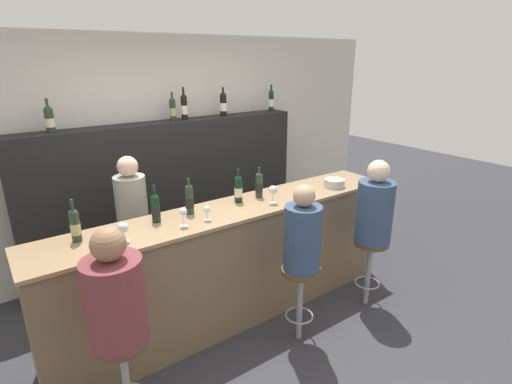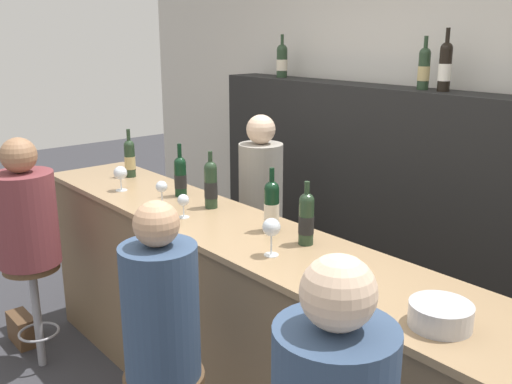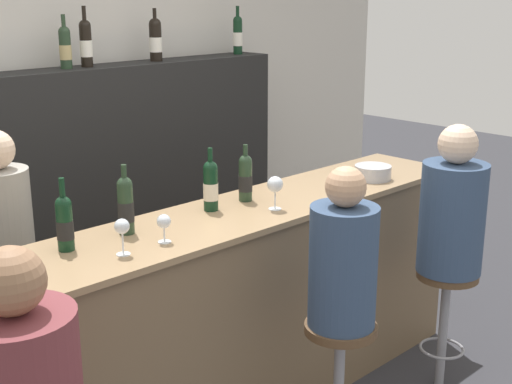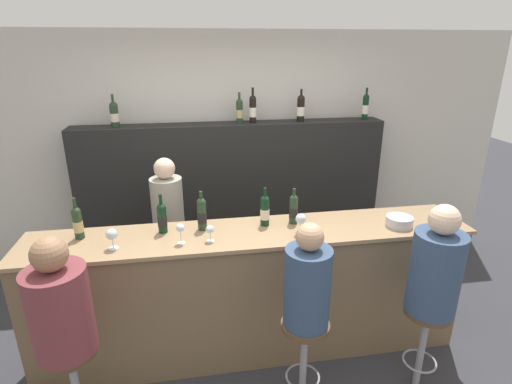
{
  "view_description": "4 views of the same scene",
  "coord_description": "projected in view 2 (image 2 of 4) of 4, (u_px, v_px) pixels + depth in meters",
  "views": [
    {
      "loc": [
        -1.76,
        -2.51,
        2.36
      ],
      "look_at": [
        0.21,
        0.22,
        1.22
      ],
      "focal_mm": 28.0,
      "sensor_mm": 36.0,
      "label": 1
    },
    {
      "loc": [
        2.05,
        -1.37,
        2.02
      ],
      "look_at": [
        0.02,
        0.35,
        1.27
      ],
      "focal_mm": 40.0,
      "sensor_mm": 36.0,
      "label": 2
    },
    {
      "loc": [
        -2.04,
        -2.17,
        2.15
      ],
      "look_at": [
        0.25,
        0.18,
        1.2
      ],
      "focal_mm": 50.0,
      "sensor_mm": 36.0,
      "label": 3
    },
    {
      "loc": [
        -0.43,
        -2.47,
        2.44
      ],
      "look_at": [
        0.04,
        0.3,
        1.4
      ],
      "focal_mm": 28.0,
      "sensor_mm": 36.0,
      "label": 4
    }
  ],
  "objects": [
    {
      "name": "wine_bottle_counter_4",
      "position": [
        306.0,
        218.0,
        2.54
      ],
      "size": [
        0.07,
        0.07,
        0.29
      ],
      "color": "#233823",
      "rests_on": "bar_counter"
    },
    {
      "name": "bar_stool_left",
      "position": [
        34.0,
        288.0,
        3.45
      ],
      "size": [
        0.33,
        0.33,
        0.69
      ],
      "color": "gray",
      "rests_on": "ground_plane"
    },
    {
      "name": "wine_glass_3",
      "position": [
        271.0,
        228.0,
        2.41
      ],
      "size": [
        0.08,
        0.08,
        0.17
      ],
      "color": "silver",
      "rests_on": "bar_counter"
    },
    {
      "name": "bartender",
      "position": [
        261.0,
        236.0,
        3.81
      ],
      "size": [
        0.29,
        0.29,
        1.52
      ],
      "color": "gray",
      "rests_on": "ground_plane"
    },
    {
      "name": "wine_bottle_backbar_0",
      "position": [
        282.0,
        60.0,
        4.24
      ],
      "size": [
        0.08,
        0.08,
        0.31
      ],
      "color": "#233823",
      "rests_on": "back_bar_cabinet"
    },
    {
      "name": "wine_bottle_counter_0",
      "position": [
        130.0,
        158.0,
        3.73
      ],
      "size": [
        0.07,
        0.07,
        0.32
      ],
      "color": "#233823",
      "rests_on": "bar_counter"
    },
    {
      "name": "back_bar_cabinet",
      "position": [
        401.0,
        221.0,
        3.67
      ],
      "size": [
        3.21,
        0.28,
        1.69
      ],
      "color": "black",
      "rests_on": "ground_plane"
    },
    {
      "name": "wine_glass_0",
      "position": [
        120.0,
        174.0,
        3.41
      ],
      "size": [
        0.08,
        0.08,
        0.15
      ],
      "color": "silver",
      "rests_on": "bar_counter"
    },
    {
      "name": "wine_glass_1",
      "position": [
        162.0,
        188.0,
        3.06
      ],
      "size": [
        0.06,
        0.06,
        0.15
      ],
      "color": "silver",
      "rests_on": "bar_counter"
    },
    {
      "name": "wine_bottle_counter_1",
      "position": [
        180.0,
        176.0,
        3.29
      ],
      "size": [
        0.07,
        0.07,
        0.31
      ],
      "color": "black",
      "rests_on": "bar_counter"
    },
    {
      "name": "wine_bottle_counter_2",
      "position": [
        211.0,
        184.0,
        3.07
      ],
      "size": [
        0.07,
        0.07,
        0.31
      ],
      "color": "#233823",
      "rests_on": "bar_counter"
    },
    {
      "name": "handbag",
      "position": [
        22.0,
        329.0,
        3.82
      ],
      "size": [
        0.26,
        0.12,
        0.2
      ],
      "color": "#513823",
      "rests_on": "ground_plane"
    },
    {
      "name": "wall_back",
      "position": [
        426.0,
        148.0,
        3.68
      ],
      "size": [
        6.4,
        0.05,
        2.6
      ],
      "color": "beige",
      "rests_on": "ground_plane"
    },
    {
      "name": "wine_bottle_backbar_2",
      "position": [
        445.0,
        66.0,
        3.23
      ],
      "size": [
        0.07,
        0.07,
        0.35
      ],
      "color": "black",
      "rests_on": "back_bar_cabinet"
    },
    {
      "name": "wine_bottle_counter_3",
      "position": [
        272.0,
        206.0,
        2.71
      ],
      "size": [
        0.07,
        0.07,
        0.31
      ],
      "color": "black",
      "rests_on": "bar_counter"
    },
    {
      "name": "bar_counter",
      "position": [
        240.0,
        330.0,
        2.92
      ],
      "size": [
        3.42,
        0.56,
        1.1
      ],
      "color": "brown",
      "rests_on": "ground_plane"
    },
    {
      "name": "wine_bottle_backbar_1",
      "position": [
        424.0,
        68.0,
        3.34
      ],
      "size": [
        0.07,
        0.07,
        0.31
      ],
      "color": "#233823",
      "rests_on": "back_bar_cabinet"
    },
    {
      "name": "guest_seated_left",
      "position": [
        25.0,
        212.0,
        3.32
      ],
      "size": [
        0.36,
        0.36,
        0.76
      ],
      "color": "brown",
      "rests_on": "bar_stool_left"
    },
    {
      "name": "wine_glass_2",
      "position": [
        183.0,
        201.0,
        2.91
      ],
      "size": [
        0.06,
        0.06,
        0.12
      ],
      "color": "silver",
      "rests_on": "bar_counter"
    },
    {
      "name": "metal_bowl",
      "position": [
        440.0,
        315.0,
        1.85
      ],
      "size": [
        0.21,
        0.21,
        0.08
      ],
      "color": "#B7B7BC",
      "rests_on": "bar_counter"
    },
    {
      "name": "guest_seated_middle",
      "position": [
        160.0,
        304.0,
        2.22
      ],
      "size": [
        0.3,
        0.3,
        0.73
      ],
      "color": "#334766",
      "rests_on": "bar_stool_middle"
    }
  ]
}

